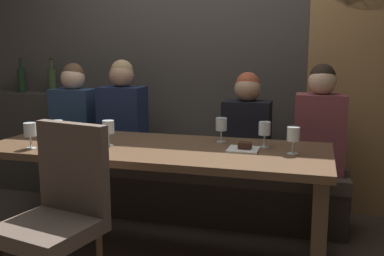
{
  "coord_description": "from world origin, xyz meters",
  "views": [
    {
      "loc": [
        0.99,
        -2.63,
        1.36
      ],
      "look_at": [
        0.19,
        0.17,
        0.84
      ],
      "focal_mm": 41.52,
      "sensor_mm": 36.0,
      "label": 1
    }
  ],
  "objects": [
    {
      "name": "banquette_bench",
      "position": [
        0.0,
        0.7,
        0.23
      ],
      "size": [
        2.5,
        0.44,
        0.45
      ],
      "color": "#312A23",
      "rests_on": "ground"
    },
    {
      "name": "arched_door",
      "position": [
        1.35,
        1.15,
        1.36
      ],
      "size": [
        0.9,
        0.05,
        2.55
      ],
      "color": "olive",
      "rests_on": "ground"
    },
    {
      "name": "diner_bearded",
      "position": [
        -0.54,
        0.67,
        0.84
      ],
      "size": [
        0.36,
        0.24,
        0.83
      ],
      "color": "#192342",
      "rests_on": "banquette_bench"
    },
    {
      "name": "folded_napkin",
      "position": [
        -0.46,
        0.09,
        0.74
      ],
      "size": [
        0.12,
        0.11,
        0.01
      ],
      "primitive_type": "cube",
      "rotation": [
        0.0,
        0.0,
        0.09
      ],
      "color": "silver",
      "rests_on": "dining_table"
    },
    {
      "name": "wine_glass_center_back",
      "position": [
        0.37,
        0.25,
        0.85
      ],
      "size": [
        0.08,
        0.08,
        0.16
      ],
      "color": "silver",
      "rests_on": "dining_table"
    },
    {
      "name": "diner_redhead",
      "position": [
        -1.02,
        0.73,
        0.83
      ],
      "size": [
        0.36,
        0.24,
        0.79
      ],
      "color": "navy",
      "rests_on": "banquette_bench"
    },
    {
      "name": "ground",
      "position": [
        0.0,
        0.0,
        0.0
      ],
      "size": [
        9.0,
        9.0,
        0.0
      ],
      "primitive_type": "plane",
      "color": "#382D26"
    },
    {
      "name": "wine_glass_end_right",
      "position": [
        0.67,
        0.16,
        0.85
      ],
      "size": [
        0.08,
        0.08,
        0.16
      ],
      "color": "silver",
      "rests_on": "dining_table"
    },
    {
      "name": "dessert_plate",
      "position": [
        0.56,
        0.04,
        0.75
      ],
      "size": [
        0.19,
        0.19,
        0.05
      ],
      "color": "white",
      "rests_on": "dining_table"
    },
    {
      "name": "chair_near_side",
      "position": [
        -0.27,
        -0.72,
        0.56
      ],
      "size": [
        0.52,
        0.52,
        0.98
      ],
      "color": "brown",
      "rests_on": "ground"
    },
    {
      "name": "diner_near_end",
      "position": [
        1.02,
        0.71,
        0.83
      ],
      "size": [
        0.36,
        0.24,
        0.81
      ],
      "color": "brown",
      "rests_on": "banquette_bench"
    },
    {
      "name": "wine_bottle_pale_label",
      "position": [
        -1.43,
        1.05,
        1.07
      ],
      "size": [
        0.08,
        0.08,
        0.33
      ],
      "color": "#384728",
      "rests_on": "back_counter"
    },
    {
      "name": "back_wall_tiled",
      "position": [
        0.0,
        1.22,
        1.5
      ],
      "size": [
        6.0,
        0.12,
        3.0
      ],
      "primitive_type": "cube",
      "color": "#423D38",
      "rests_on": "ground"
    },
    {
      "name": "wine_glass_far_left",
      "position": [
        -0.63,
        -0.15,
        0.85
      ],
      "size": [
        0.08,
        0.08,
        0.16
      ],
      "color": "silver",
      "rests_on": "dining_table"
    },
    {
      "name": "wine_bottle_dark_red",
      "position": [
        -1.76,
        1.03,
        1.07
      ],
      "size": [
        0.08,
        0.08,
        0.33
      ],
      "color": "black",
      "rests_on": "back_counter"
    },
    {
      "name": "wine_glass_end_left",
      "position": [
        0.86,
        0.02,
        0.85
      ],
      "size": [
        0.08,
        0.08,
        0.16
      ],
      "color": "silver",
      "rests_on": "dining_table"
    },
    {
      "name": "dining_table",
      "position": [
        0.0,
        0.0,
        0.65
      ],
      "size": [
        2.2,
        0.84,
        0.74
      ],
      "color": "#493422",
      "rests_on": "ground"
    },
    {
      "name": "wine_glass_center_front",
      "position": [
        -0.31,
        -0.06,
        0.85
      ],
      "size": [
        0.08,
        0.08,
        0.16
      ],
      "color": "silver",
      "rests_on": "dining_table"
    },
    {
      "name": "diner_far_end",
      "position": [
        0.47,
        0.72,
        0.8
      ],
      "size": [
        0.36,
        0.24,
        0.74
      ],
      "color": "black",
      "rests_on": "banquette_bench"
    },
    {
      "name": "back_counter",
      "position": [
        -1.55,
        1.04,
        0.47
      ],
      "size": [
        1.1,
        0.28,
        0.95
      ],
      "primitive_type": "cube",
      "color": "#38342F",
      "rests_on": "ground"
    },
    {
      "name": "wine_glass_near_right",
      "position": [
        -0.74,
        -0.28,
        0.86
      ],
      "size": [
        0.08,
        0.08,
        0.16
      ],
      "color": "silver",
      "rests_on": "dining_table"
    }
  ]
}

